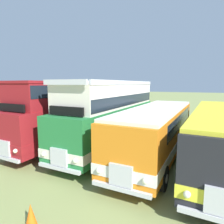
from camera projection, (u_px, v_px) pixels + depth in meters
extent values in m
cube|color=maroon|center=(72.00, 120.00, 14.67)|extent=(3.00, 10.79, 2.30)
cube|color=maroon|center=(72.00, 128.00, 14.76)|extent=(3.04, 10.83, 0.44)
cube|color=#19232D|center=(75.00, 111.00, 14.94)|extent=(2.92, 8.39, 0.76)
cube|color=#19232D|center=(4.00, 124.00, 9.95)|extent=(2.20, 0.20, 0.90)
cube|color=silver|center=(4.00, 148.00, 10.03)|extent=(0.90, 0.16, 0.80)
cube|color=silver|center=(4.00, 158.00, 10.07)|extent=(2.30, 0.25, 0.16)
sphere|color=#EAEACC|center=(15.00, 151.00, 9.60)|extent=(0.22, 0.22, 0.22)
cube|color=maroon|center=(73.00, 94.00, 14.62)|extent=(2.86, 9.89, 1.50)
cube|color=maroon|center=(73.00, 83.00, 14.51)|extent=(2.92, 9.99, 0.14)
cube|color=#19232D|center=(73.00, 90.00, 14.58)|extent=(2.89, 9.79, 0.68)
cube|color=black|center=(12.00, 108.00, 10.27)|extent=(1.90, 0.21, 0.40)
cylinder|color=black|center=(46.00, 153.00, 11.03)|extent=(0.33, 1.05, 1.04)
cylinder|color=silver|center=(48.00, 153.00, 10.96)|extent=(0.04, 0.36, 0.36)
cylinder|color=black|center=(18.00, 147.00, 12.08)|extent=(0.33, 1.05, 1.04)
cylinder|color=silver|center=(16.00, 146.00, 12.15)|extent=(0.04, 0.36, 0.36)
cylinder|color=black|center=(108.00, 128.00, 17.41)|extent=(0.33, 1.05, 1.04)
cylinder|color=silver|center=(110.00, 128.00, 17.35)|extent=(0.04, 0.36, 0.36)
cylinder|color=black|center=(87.00, 125.00, 18.47)|extent=(0.33, 1.05, 1.04)
cylinder|color=silver|center=(86.00, 125.00, 18.54)|extent=(0.04, 0.36, 0.36)
cube|color=#237538|center=(111.00, 123.00, 13.37)|extent=(2.70, 10.45, 2.30)
cube|color=silver|center=(111.00, 132.00, 13.45)|extent=(2.74, 10.49, 0.44)
cube|color=#19232D|center=(114.00, 114.00, 13.64)|extent=(2.69, 8.05, 0.76)
cube|color=#19232D|center=(59.00, 129.00, 8.70)|extent=(2.20, 0.14, 0.90)
cube|color=silver|center=(59.00, 157.00, 8.78)|extent=(0.90, 0.14, 0.80)
cube|color=silver|center=(59.00, 168.00, 8.82)|extent=(2.30, 0.18, 0.16)
sphere|color=#EAEACC|center=(75.00, 161.00, 8.38)|extent=(0.22, 0.22, 0.22)
sphere|color=#EAEACC|center=(43.00, 154.00, 9.16)|extent=(0.22, 0.22, 0.22)
cube|color=silver|center=(113.00, 95.00, 13.32)|extent=(2.58, 9.55, 1.50)
cube|color=silver|center=(64.00, 82.00, 8.81)|extent=(2.40, 0.15, 0.24)
cube|color=silver|center=(135.00, 83.00, 16.99)|extent=(2.40, 0.15, 0.24)
cube|color=silver|center=(130.00, 83.00, 12.69)|extent=(0.29, 9.50, 0.24)
cube|color=silver|center=(97.00, 83.00, 13.73)|extent=(0.29, 9.50, 0.24)
cube|color=#19232D|center=(113.00, 99.00, 13.36)|extent=(2.62, 9.45, 0.64)
cube|color=black|center=(66.00, 111.00, 9.03)|extent=(1.90, 0.16, 0.40)
cylinder|color=black|center=(100.00, 161.00, 9.83)|extent=(0.30, 1.05, 1.04)
cylinder|color=silver|center=(103.00, 162.00, 9.76)|extent=(0.03, 0.36, 0.36)
cylinder|color=black|center=(63.00, 154.00, 10.83)|extent=(0.30, 1.05, 1.04)
cylinder|color=silver|center=(61.00, 154.00, 10.89)|extent=(0.03, 0.36, 0.36)
cylinder|color=black|center=(143.00, 131.00, 16.05)|extent=(0.30, 1.05, 1.04)
cylinder|color=silver|center=(144.00, 131.00, 15.99)|extent=(0.03, 0.36, 0.36)
cylinder|color=black|center=(117.00, 129.00, 17.06)|extent=(0.30, 1.05, 1.04)
cylinder|color=silver|center=(115.00, 128.00, 17.12)|extent=(0.03, 0.36, 0.36)
cube|color=orange|center=(157.00, 130.00, 11.43)|extent=(2.79, 10.09, 2.30)
cube|color=white|center=(156.00, 140.00, 11.52)|extent=(2.83, 10.13, 0.44)
cube|color=#19232D|center=(159.00, 118.00, 11.70)|extent=(2.75, 7.69, 0.76)
cube|color=#19232D|center=(122.00, 140.00, 6.96)|extent=(2.20, 0.16, 0.90)
cube|color=silver|center=(121.00, 175.00, 7.04)|extent=(0.90, 0.15, 0.80)
cube|color=silver|center=(120.00, 189.00, 7.08)|extent=(2.30, 0.21, 0.16)
sphere|color=#EAEACC|center=(145.00, 181.00, 6.63)|extent=(0.22, 0.22, 0.22)
sphere|color=#EAEACC|center=(99.00, 171.00, 7.43)|extent=(0.22, 0.22, 0.22)
cube|color=white|center=(157.00, 109.00, 11.26)|extent=(2.74, 9.69, 0.14)
cylinder|color=black|center=(163.00, 178.00, 8.07)|extent=(0.31, 1.05, 1.04)
cylinder|color=silver|center=(167.00, 179.00, 8.00)|extent=(0.03, 0.36, 0.36)
cylinder|color=black|center=(112.00, 168.00, 9.09)|extent=(0.31, 1.05, 1.04)
cylinder|color=silver|center=(110.00, 167.00, 9.16)|extent=(0.03, 0.36, 0.36)
cylinder|color=black|center=(184.00, 138.00, 13.93)|extent=(0.31, 1.05, 1.04)
cylinder|color=silver|center=(186.00, 139.00, 13.86)|extent=(0.03, 0.36, 0.36)
cylinder|color=black|center=(152.00, 135.00, 14.95)|extent=(0.31, 1.05, 1.04)
cylinder|color=silver|center=(150.00, 135.00, 15.02)|extent=(0.03, 0.36, 0.36)
cube|color=black|center=(219.00, 134.00, 10.44)|extent=(2.94, 11.55, 2.30)
cube|color=yellow|center=(218.00, 145.00, 10.53)|extent=(2.98, 11.60, 0.44)
cube|color=#19232D|center=(220.00, 122.00, 10.71)|extent=(2.87, 9.16, 0.76)
cube|color=silver|center=(222.00, 202.00, 5.43)|extent=(0.90, 0.15, 0.80)
cube|color=silver|center=(220.00, 220.00, 5.48)|extent=(2.30, 0.23, 0.16)
sphere|color=#EAEACC|center=(187.00, 194.00, 5.83)|extent=(0.22, 0.22, 0.22)
cube|color=yellow|center=(221.00, 111.00, 10.27)|extent=(2.88, 11.15, 0.14)
cylinder|color=black|center=(185.00, 185.00, 7.49)|extent=(0.32, 1.05, 1.04)
cylinder|color=silver|center=(180.00, 185.00, 7.55)|extent=(0.03, 0.36, 0.36)
cylinder|color=black|center=(199.00, 136.00, 14.59)|extent=(0.32, 1.05, 1.04)
cylinder|color=silver|center=(197.00, 136.00, 14.66)|extent=(0.03, 0.36, 0.36)
cone|color=orange|center=(31.00, 215.00, 6.05)|extent=(0.36, 0.36, 0.72)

